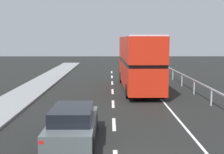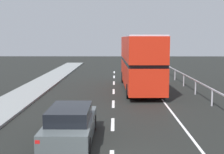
% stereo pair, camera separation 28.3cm
% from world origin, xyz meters
% --- Properties ---
extents(lane_paint_markings, '(3.37, 46.00, 0.01)m').
position_xyz_m(lane_paint_markings, '(1.98, 8.33, 0.00)').
color(lane_paint_markings, silver).
rests_on(lane_paint_markings, ground).
extents(bridge_side_railing, '(0.10, 42.00, 1.05)m').
position_xyz_m(bridge_side_railing, '(5.92, 9.00, 0.86)').
color(bridge_side_railing, '#BBB7C0').
rests_on(bridge_side_railing, ground).
extents(double_decker_bus_red, '(2.78, 10.57, 4.26)m').
position_xyz_m(double_decker_bus_red, '(2.08, 14.95, 2.28)').
color(double_decker_bus_red, red).
rests_on(double_decker_bus_red, ground).
extents(hatchback_car_near, '(1.79, 4.49, 1.41)m').
position_xyz_m(hatchback_car_near, '(-1.64, 2.61, 0.68)').
color(hatchback_car_near, '#4C5355').
rests_on(hatchback_car_near, ground).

